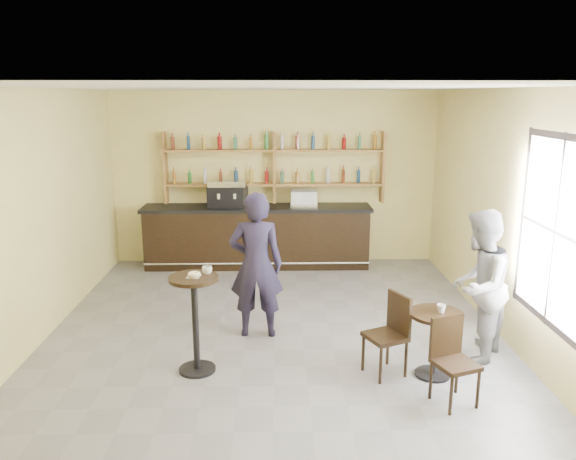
{
  "coord_description": "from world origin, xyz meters",
  "views": [
    {
      "loc": [
        0.05,
        -6.91,
        3.12
      ],
      "look_at": [
        0.2,
        0.8,
        1.25
      ],
      "focal_mm": 35.0,
      "sensor_mm": 36.0,
      "label": 1
    }
  ],
  "objects_px": {
    "espresso_machine": "(228,194)",
    "pedestal_table": "(196,324)",
    "bar_counter": "(257,236)",
    "chair_south": "(456,363)",
    "cafe_table": "(434,344)",
    "man_main": "(256,265)",
    "chair_west": "(385,336)",
    "patron_second": "(478,286)",
    "pastry_case": "(304,198)"
  },
  "relations": [
    {
      "from": "espresso_machine",
      "to": "pedestal_table",
      "type": "relative_size",
      "value": 0.58
    },
    {
      "from": "bar_counter",
      "to": "chair_south",
      "type": "height_order",
      "value": "bar_counter"
    },
    {
      "from": "cafe_table",
      "to": "pedestal_table",
      "type": "bearing_deg",
      "value": 176.5
    },
    {
      "from": "man_main",
      "to": "chair_west",
      "type": "relative_size",
      "value": 2.06
    },
    {
      "from": "man_main",
      "to": "patron_second",
      "type": "bearing_deg",
      "value": 164.78
    },
    {
      "from": "bar_counter",
      "to": "patron_second",
      "type": "distance_m",
      "value": 4.73
    },
    {
      "from": "pedestal_table",
      "to": "man_main",
      "type": "relative_size",
      "value": 0.59
    },
    {
      "from": "patron_second",
      "to": "pedestal_table",
      "type": "bearing_deg",
      "value": -50.11
    },
    {
      "from": "man_main",
      "to": "chair_south",
      "type": "bearing_deg",
      "value": 140.08
    },
    {
      "from": "pastry_case",
      "to": "pedestal_table",
      "type": "bearing_deg",
      "value": -102.29
    },
    {
      "from": "pedestal_table",
      "to": "chair_west",
      "type": "distance_m",
      "value": 2.15
    },
    {
      "from": "espresso_machine",
      "to": "patron_second",
      "type": "xyz_separation_m",
      "value": [
        3.27,
        -3.83,
        -0.45
      ]
    },
    {
      "from": "chair_south",
      "to": "patron_second",
      "type": "xyz_separation_m",
      "value": [
        0.56,
        1.03,
        0.47
      ]
    },
    {
      "from": "bar_counter",
      "to": "cafe_table",
      "type": "xyz_separation_m",
      "value": [
        2.13,
        -4.26,
        -0.18
      ]
    },
    {
      "from": "cafe_table",
      "to": "chair_west",
      "type": "height_order",
      "value": "chair_west"
    },
    {
      "from": "bar_counter",
      "to": "cafe_table",
      "type": "distance_m",
      "value": 4.77
    },
    {
      "from": "espresso_machine",
      "to": "man_main",
      "type": "distance_m",
      "value": 3.18
    },
    {
      "from": "pedestal_table",
      "to": "chair_south",
      "type": "relative_size",
      "value": 1.26
    },
    {
      "from": "bar_counter",
      "to": "chair_west",
      "type": "bearing_deg",
      "value": -69.39
    },
    {
      "from": "espresso_machine",
      "to": "chair_south",
      "type": "bearing_deg",
      "value": -52.81
    },
    {
      "from": "man_main",
      "to": "cafe_table",
      "type": "distance_m",
      "value": 2.42
    },
    {
      "from": "bar_counter",
      "to": "pastry_case",
      "type": "bearing_deg",
      "value": 0.0
    },
    {
      "from": "pastry_case",
      "to": "chair_west",
      "type": "distance_m",
      "value": 4.35
    },
    {
      "from": "bar_counter",
      "to": "chair_south",
      "type": "relative_size",
      "value": 4.6
    },
    {
      "from": "espresso_machine",
      "to": "cafe_table",
      "type": "bearing_deg",
      "value": -49.98
    },
    {
      "from": "pedestal_table",
      "to": "man_main",
      "type": "bearing_deg",
      "value": 56.74
    },
    {
      "from": "pastry_case",
      "to": "pedestal_table",
      "type": "height_order",
      "value": "pastry_case"
    },
    {
      "from": "pedestal_table",
      "to": "pastry_case",
      "type": "bearing_deg",
      "value": 70.89
    },
    {
      "from": "cafe_table",
      "to": "chair_west",
      "type": "relative_size",
      "value": 0.81
    },
    {
      "from": "chair_west",
      "to": "patron_second",
      "type": "bearing_deg",
      "value": 83.24
    },
    {
      "from": "pastry_case",
      "to": "patron_second",
      "type": "distance_m",
      "value": 4.29
    },
    {
      "from": "pedestal_table",
      "to": "patron_second",
      "type": "bearing_deg",
      "value": 4.61
    },
    {
      "from": "pedestal_table",
      "to": "chair_south",
      "type": "height_order",
      "value": "pedestal_table"
    },
    {
      "from": "bar_counter",
      "to": "espresso_machine",
      "type": "height_order",
      "value": "espresso_machine"
    },
    {
      "from": "man_main",
      "to": "patron_second",
      "type": "relative_size",
      "value": 1.05
    },
    {
      "from": "pastry_case",
      "to": "man_main",
      "type": "distance_m",
      "value": 3.2
    },
    {
      "from": "pastry_case",
      "to": "cafe_table",
      "type": "height_order",
      "value": "pastry_case"
    },
    {
      "from": "pedestal_table",
      "to": "chair_west",
      "type": "xyz_separation_m",
      "value": [
        2.15,
        -0.11,
        -0.1
      ]
    },
    {
      "from": "espresso_machine",
      "to": "chair_south",
      "type": "xyz_separation_m",
      "value": [
        2.71,
        -4.86,
        -0.91
      ]
    },
    {
      "from": "pedestal_table",
      "to": "chair_south",
      "type": "bearing_deg",
      "value": -15.55
    },
    {
      "from": "cafe_table",
      "to": "chair_south",
      "type": "distance_m",
      "value": 0.61
    },
    {
      "from": "chair_west",
      "to": "cafe_table",
      "type": "bearing_deg",
      "value": 59.83
    },
    {
      "from": "man_main",
      "to": "cafe_table",
      "type": "xyz_separation_m",
      "value": [
        2.04,
        -1.17,
        -0.58
      ]
    },
    {
      "from": "pastry_case",
      "to": "espresso_machine",
      "type": "bearing_deg",
      "value": -173.18
    },
    {
      "from": "chair_south",
      "to": "bar_counter",
      "type": "bearing_deg",
      "value": 93.44
    },
    {
      "from": "man_main",
      "to": "pedestal_table",
      "type": "bearing_deg",
      "value": 57.07
    },
    {
      "from": "cafe_table",
      "to": "chair_south",
      "type": "xyz_separation_m",
      "value": [
        0.05,
        -0.6,
        0.07
      ]
    },
    {
      "from": "man_main",
      "to": "patron_second",
      "type": "height_order",
      "value": "man_main"
    },
    {
      "from": "patron_second",
      "to": "cafe_table",
      "type": "bearing_deg",
      "value": -19.46
    },
    {
      "from": "man_main",
      "to": "chair_west",
      "type": "bearing_deg",
      "value": 143.41
    }
  ]
}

